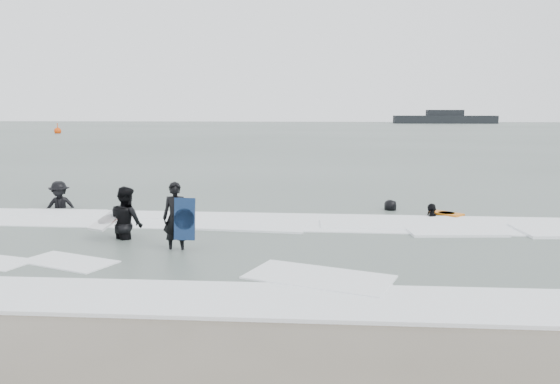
# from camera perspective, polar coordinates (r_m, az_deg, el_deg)

# --- Properties ---
(ground) EXTENTS (320.00, 320.00, 0.00)m
(ground) POSITION_cam_1_polar(r_m,az_deg,el_deg) (10.20, -2.59, -10.27)
(ground) COLOR brown
(ground) RESTS_ON ground
(sea) EXTENTS (320.00, 320.00, 0.00)m
(sea) POSITION_cam_1_polar(r_m,az_deg,el_deg) (89.64, 4.38, 6.36)
(sea) COLOR #47544C
(sea) RESTS_ON ground
(surfer_centre) EXTENTS (0.62, 0.41, 1.68)m
(surfer_centre) POSITION_cam_1_polar(r_m,az_deg,el_deg) (13.07, -10.74, -6.21)
(surfer_centre) COLOR black
(surfer_centre) RESTS_ON ground
(surfer_wading) EXTENTS (1.19, 1.16, 1.94)m
(surfer_wading) POSITION_cam_1_polar(r_m,az_deg,el_deg) (14.60, -15.66, -4.83)
(surfer_wading) COLOR black
(surfer_wading) RESTS_ON ground
(surfer_breaker) EXTENTS (1.30, 0.94, 1.82)m
(surfer_breaker) POSITION_cam_1_polar(r_m,az_deg,el_deg) (19.66, -21.99, -1.76)
(surfer_breaker) COLOR black
(surfer_breaker) RESTS_ON ground
(surfer_right_near) EXTENTS (0.77, 1.03, 1.62)m
(surfer_right_near) POSITION_cam_1_polar(r_m,az_deg,el_deg) (17.47, 15.56, -2.66)
(surfer_right_near) COLOR black
(surfer_right_near) RESTS_ON ground
(surfer_right_far) EXTENTS (0.90, 0.78, 1.55)m
(surfer_right_far) POSITION_cam_1_polar(r_m,az_deg,el_deg) (18.27, 11.45, -2.05)
(surfer_right_far) COLOR black
(surfer_right_far) RESTS_ON ground
(surf_foam) EXTENTS (30.03, 9.06, 0.09)m
(surf_foam) POSITION_cam_1_polar(r_m,az_deg,el_deg) (13.72, -0.49, -5.18)
(surf_foam) COLOR white
(surf_foam) RESTS_ON ground
(bodyboards) EXTENTS (10.15, 5.83, 1.25)m
(bodyboards) POSITION_cam_1_polar(r_m,az_deg,el_deg) (14.42, -1.64, -2.65)
(bodyboards) COLOR #0D1F40
(bodyboards) RESTS_ON ground
(buoy) EXTENTS (1.00, 1.00, 1.65)m
(buoy) POSITION_cam_1_polar(r_m,az_deg,el_deg) (86.57, -22.21, 5.93)
(buoy) COLOR #DB4009
(buoy) RESTS_ON ground
(vessel_horizon) EXTENTS (26.41, 4.72, 3.58)m
(vessel_horizon) POSITION_cam_1_polar(r_m,az_deg,el_deg) (151.68, 16.81, 7.35)
(vessel_horizon) COLOR black
(vessel_horizon) RESTS_ON ground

